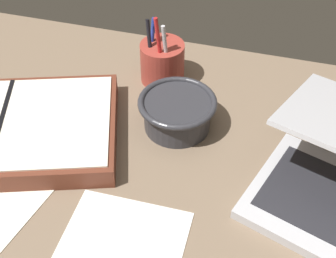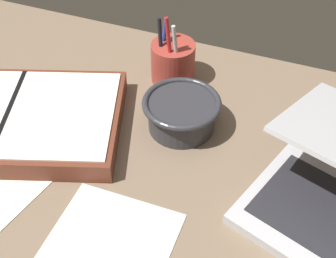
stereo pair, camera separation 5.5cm
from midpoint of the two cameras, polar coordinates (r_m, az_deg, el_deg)
desk_top at (r=77.35cm, az=-2.74°, el=-10.40°), size 140.00×100.00×2.00cm
bowl at (r=87.19cm, az=3.47°, el=1.97°), size 14.71×14.71×6.52cm
pen_cup at (r=98.14cm, az=2.21°, el=8.14°), size 9.17×9.17×16.15cm
planner at (r=91.80cm, az=-16.99°, el=1.08°), size 47.44×38.34×4.45cm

